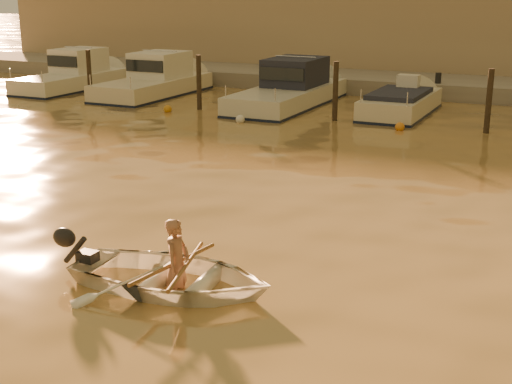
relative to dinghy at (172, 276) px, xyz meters
The scene contains 20 objects.
ground_plane 2.29m from the dinghy, 165.16° to the left, with size 160.00×160.00×0.00m, color olive.
dinghy is the anchor object (origin of this frame).
person 0.23m from the dinghy, ahead, with size 0.52×0.34×1.43m, color #936249.
outboard_motor 1.50m from the dinghy, behind, with size 0.90×0.40×0.70m, color black, non-canonical shape.
oar_port 0.33m from the dinghy, ahead, with size 0.06×0.06×2.10m, color brown.
oar_starboard 0.22m from the dinghy, ahead, with size 0.06×0.06×2.10m, color brown.
moored_boat_0 22.66m from the dinghy, 132.94° to the left, with size 2.07×6.65×1.75m, color silver, non-canonical shape.
moored_boat_1 20.01m from the dinghy, 123.98° to the left, with size 2.32×6.89×1.75m, color beige, non-canonical shape.
moored_boat_2 17.34m from the dinghy, 106.95° to the left, with size 2.34×7.81×1.75m, color beige, non-canonical shape.
moored_boat_3 16.60m from the dinghy, 92.38° to the left, with size 1.94×5.65×0.95m, color beige, non-canonical shape.
piling_0 19.20m from the dinghy, 131.45° to the left, with size 0.18×0.18×2.20m, color #2D2319.
piling_1 16.33m from the dinghy, 118.18° to the left, with size 0.18×0.18×2.20m, color #2D2319.
piling_2 14.60m from the dinghy, 99.49° to the left, with size 0.18×0.18×2.20m, color #2D2319.
piling_3 14.63m from the dinghy, 79.78° to the left, with size 0.18×0.18×2.20m, color #2D2319.
fender_a 20.34m from the dinghy, 136.28° to the left, with size 0.30×0.30×0.30m, color white.
fender_b 15.88m from the dinghy, 122.31° to the left, with size 0.30×0.30×0.30m, color #C57E17.
fender_c 13.73m from the dinghy, 112.17° to the left, with size 0.30×0.30×0.30m, color silver.
fender_d 13.70m from the dinghy, 89.89° to the left, with size 0.30×0.30×0.30m, color orange.
quay 22.19m from the dinghy, 95.70° to the left, with size 52.00×4.00×1.00m, color gray.
waterfront_building 27.76m from the dinghy, 94.57° to the left, with size 46.00×7.00×4.80m, color #9E8466.
Camera 1 is at (7.64, -9.10, 4.46)m, focal length 50.00 mm.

